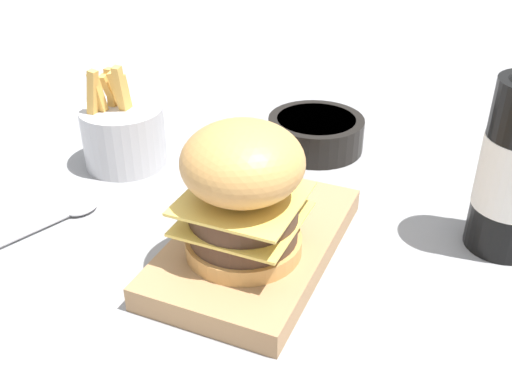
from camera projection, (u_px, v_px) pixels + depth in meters
ground_plane at (177, 262)px, 0.61m from camera, size 6.00×6.00×0.00m
serving_board at (256, 244)px, 0.62m from camera, size 0.25×0.15×0.03m
burger at (243, 190)px, 0.55m from camera, size 0.11×0.11×0.13m
fries_basket at (123, 134)px, 0.78m from camera, size 0.11×0.11×0.14m
side_bowl at (316, 132)px, 0.82m from camera, size 0.13×0.13×0.04m
spoon at (61, 217)px, 0.67m from camera, size 0.15×0.07×0.01m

